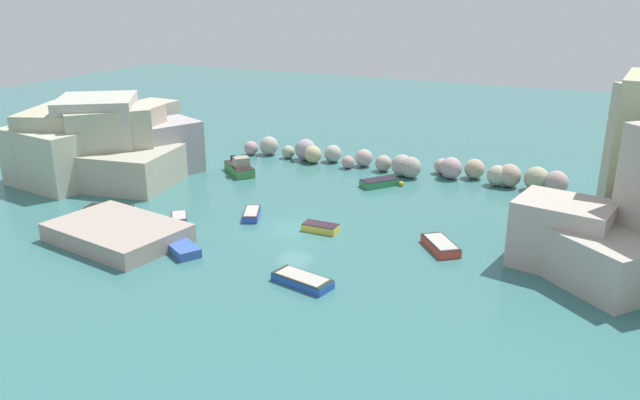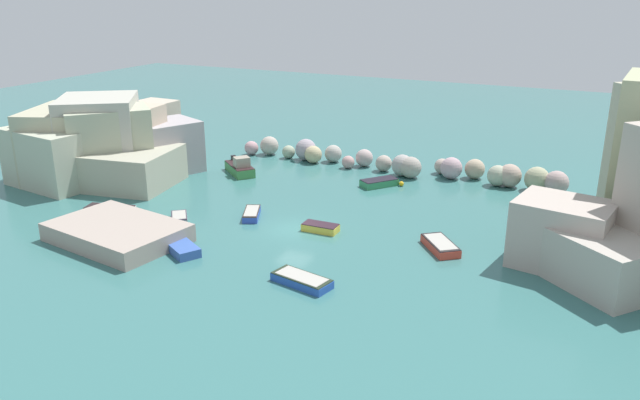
{
  "view_description": "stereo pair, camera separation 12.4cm",
  "coord_description": "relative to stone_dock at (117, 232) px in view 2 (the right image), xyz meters",
  "views": [
    {
      "loc": [
        21.15,
        -39.21,
        17.77
      ],
      "look_at": [
        0.0,
        4.51,
        1.0
      ],
      "focal_mm": 35.17,
      "sensor_mm": 36.0,
      "label": 1
    },
    {
      "loc": [
        21.26,
        -39.15,
        17.77
      ],
      "look_at": [
        0.0,
        4.51,
        1.0
      ],
      "focal_mm": 35.17,
      "sensor_mm": 36.0,
      "label": 2
    }
  ],
  "objects": [
    {
      "name": "moored_boat_5",
      "position": [
        1.39,
        5.32,
        -0.41
      ],
      "size": [
        2.44,
        2.61,
        0.5
      ],
      "rotation": [
        0.0,
        0.0,
        5.4
      ],
      "color": "gray",
      "rests_on": "cove_water"
    },
    {
      "name": "moored_boat_3",
      "position": [
        -1.35,
        18.42,
        -0.04
      ],
      "size": [
        4.49,
        4.15,
        1.85
      ],
      "rotation": [
        0.0,
        0.0,
        5.59
      ],
      "color": "#408443",
      "rests_on": "cove_water"
    },
    {
      "name": "moored_boat_1",
      "position": [
        6.15,
        8.5,
        -0.37
      ],
      "size": [
        2.39,
        3.27,
        0.57
      ],
      "rotation": [
        0.0,
        0.0,
        5.16
      ],
      "color": "#314DB9",
      "rests_on": "cove_water"
    },
    {
      "name": "moored_boat_8",
      "position": [
        -4.79,
        4.2,
        -0.38
      ],
      "size": [
        4.22,
        2.49,
        0.58
      ],
      "rotation": [
        0.0,
        0.0,
        3.41
      ],
      "color": "white",
      "rests_on": "cove_water"
    },
    {
      "name": "moored_boat_2",
      "position": [
        12.46,
        8.2,
        -0.38
      ],
      "size": [
        2.74,
        1.31,
        0.59
      ],
      "rotation": [
        0.0,
        0.0,
        0.02
      ],
      "color": "yellow",
      "rests_on": "cove_water"
    },
    {
      "name": "moored_boat_6",
      "position": [
        5.28,
        0.47,
        -0.35
      ],
      "size": [
        4.0,
        3.2,
        0.64
      ],
      "rotation": [
        0.0,
        0.0,
        2.63
      ],
      "color": "#395DB0",
      "rests_on": "cove_water"
    },
    {
      "name": "cove_water",
      "position": [
        10.52,
        7.6,
        -0.67
      ],
      "size": [
        160.0,
        160.0,
        0.0
      ],
      "primitive_type": "plane",
      "color": "#366D6B",
      "rests_on": "ground"
    },
    {
      "name": "moored_boat_7",
      "position": [
        12.44,
        20.71,
        -0.34
      ],
      "size": [
        3.25,
        3.62,
        0.67
      ],
      "rotation": [
        0.0,
        0.0,
        4.07
      ],
      "color": "#338753",
      "rests_on": "cove_water"
    },
    {
      "name": "channel_buoy",
      "position": [
        14.31,
        21.58,
        -0.44
      ],
      "size": [
        0.46,
        0.46,
        0.46
      ],
      "primitive_type": "sphere",
      "color": "gold",
      "rests_on": "cove_water"
    },
    {
      "name": "moored_boat_0",
      "position": [
        15.31,
        -0.33,
        -0.37
      ],
      "size": [
        4.13,
        2.31,
        0.58
      ],
      "rotation": [
        0.0,
        0.0,
        2.94
      ],
      "color": "#2954B5",
      "rests_on": "cove_water"
    },
    {
      "name": "cliff_headland_left",
      "position": [
        -13.24,
        11.94,
        2.38
      ],
      "size": [
        19.49,
        17.58,
        7.8
      ],
      "color": "#AEA688",
      "rests_on": "ground"
    },
    {
      "name": "stone_dock",
      "position": [
        0.0,
        0.0,
        0.0
      ],
      "size": [
        10.35,
        7.75,
        1.34
      ],
      "primitive_type": "cube",
      "rotation": [
        0.0,
        0.0,
        -0.15
      ],
      "color": "#A49387",
      "rests_on": "ground"
    },
    {
      "name": "rock_breakwater",
      "position": [
        13.61,
        25.68,
        0.32
      ],
      "size": [
        33.52,
        4.48,
        2.26
      ],
      "color": "#BD9095",
      "rests_on": "ground"
    },
    {
      "name": "moored_boat_4",
      "position": [
        21.6,
        8.77,
        -0.34
      ],
      "size": [
        3.47,
        3.75,
        0.63
      ],
      "rotation": [
        0.0,
        0.0,
        5.39
      ],
      "color": "#D03E2E",
      "rests_on": "cove_water"
    }
  ]
}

